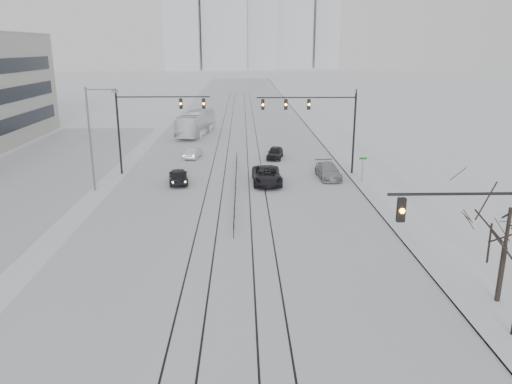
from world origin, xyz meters
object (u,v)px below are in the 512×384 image
(traffic_mast_near, at_px, (490,241))
(sedan_sb_inner, at_px, (178,176))
(box_truck, at_px, (196,124))
(sedan_nb_far, at_px, (275,153))
(bare_tree, at_px, (509,218))
(sedan_nb_right, at_px, (328,171))
(sedan_sb_outer, at_px, (193,153))
(sedan_nb_front, at_px, (267,176))

(traffic_mast_near, relative_size, sedan_sb_inner, 1.64)
(box_truck, bearing_deg, sedan_nb_far, 133.35)
(bare_tree, distance_m, sedan_sb_inner, 29.83)
(sedan_nb_right, bearing_deg, traffic_mast_near, -88.93)
(traffic_mast_near, distance_m, bare_tree, 3.85)
(traffic_mast_near, distance_m, sedan_sb_inner, 30.89)
(bare_tree, height_order, sedan_sb_inner, bare_tree)
(sedan_sb_inner, relative_size, box_truck, 0.36)
(sedan_sb_outer, height_order, sedan_nb_front, sedan_nb_front)
(sedan_sb_inner, distance_m, sedan_nb_far, 14.23)
(sedan_nb_right, bearing_deg, sedan_sb_inner, -176.45)
(bare_tree, xyz_separation_m, sedan_nb_far, (-8.89, 33.51, -3.81))
(traffic_mast_near, bearing_deg, sedan_sb_outer, 113.06)
(traffic_mast_near, xyz_separation_m, sedan_nb_far, (-6.48, 36.51, -3.88))
(sedan_nb_far, bearing_deg, sedan_nb_right, -51.81)
(sedan_nb_front, relative_size, sedan_nb_far, 1.41)
(sedan_sb_outer, height_order, sedan_nb_right, sedan_nb_right)
(sedan_nb_front, xyz_separation_m, sedan_nb_far, (1.45, 10.72, -0.10))
(bare_tree, xyz_separation_m, sedan_nb_right, (-4.31, 24.66, -3.78))
(traffic_mast_near, height_order, sedan_nb_far, traffic_mast_near)
(traffic_mast_near, height_order, bare_tree, traffic_mast_near)
(traffic_mast_near, xyz_separation_m, sedan_nb_front, (-7.93, 25.79, -3.78))
(sedan_nb_right, height_order, sedan_nb_far, sedan_nb_right)
(sedan_sb_outer, relative_size, box_truck, 0.32)
(sedan_nb_far, bearing_deg, sedan_nb_front, -86.84)
(traffic_mast_near, xyz_separation_m, sedan_sb_inner, (-16.13, 26.06, -3.83))
(sedan_sb_inner, relative_size, sedan_nb_right, 0.88)
(sedan_sb_inner, xyz_separation_m, sedan_nb_far, (9.65, 10.45, -0.05))
(box_truck, bearing_deg, sedan_nb_right, 131.49)
(traffic_mast_near, bearing_deg, bare_tree, 51.24)
(sedan_nb_front, relative_size, sedan_nb_right, 1.16)
(sedan_sb_outer, distance_m, sedan_nb_right, 16.79)
(sedan_nb_right, bearing_deg, sedan_nb_far, 114.47)
(sedan_nb_right, xyz_separation_m, sedan_nb_far, (-4.57, 8.85, -0.03))
(sedan_sb_outer, distance_m, sedan_nb_front, 13.77)
(sedan_sb_inner, bearing_deg, sedan_sb_outer, -100.38)
(sedan_nb_far, height_order, box_truck, box_truck)
(sedan_sb_outer, bearing_deg, sedan_nb_far, -174.65)
(sedan_sb_inner, height_order, sedan_nb_right, sedan_sb_inner)
(bare_tree, bearing_deg, traffic_mast_near, -128.76)
(sedan_nb_front, relative_size, box_truck, 0.48)
(sedan_sb_outer, relative_size, sedan_nb_far, 0.96)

